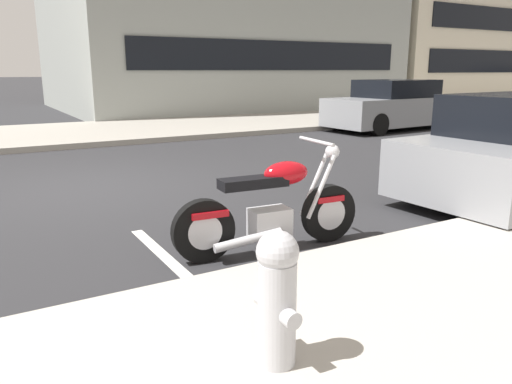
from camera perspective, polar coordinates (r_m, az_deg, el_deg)
ground_plane at (r=8.15m, az=-18.53°, el=0.42°), size 260.00×260.00×0.00m
sidewalk_far_curb at (r=19.86m, az=13.14°, el=8.53°), size 120.00×5.00×0.14m
parking_stall_stripe at (r=4.87m, az=-9.73°, el=-7.91°), size 0.12×2.20×0.01m
parked_motorcycle at (r=4.98m, az=1.83°, el=-2.11°), size 2.02×0.62×1.11m
car_opposite_curb at (r=15.93m, az=15.49°, el=9.45°), size 4.51×2.03×1.49m
fire_hydrant at (r=2.85m, az=2.43°, el=-11.71°), size 0.24×0.36×0.80m
townhouse_far_uphill at (r=32.65m, az=18.07°, el=18.85°), size 11.45×10.73×9.99m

